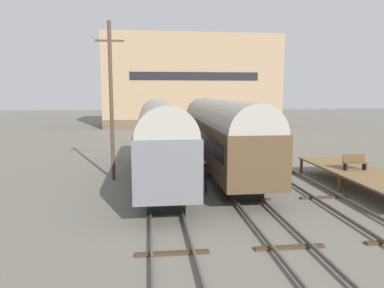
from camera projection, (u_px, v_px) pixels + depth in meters
ground_plane at (233, 187)px, 22.39m from camera, size 200.00×200.00×0.00m
track_left at (162, 187)px, 21.87m from camera, size 2.60×60.00×0.26m
track_middle at (233, 184)px, 22.37m from camera, size 2.60×60.00×0.26m
track_right at (301, 182)px, 22.86m from camera, size 2.60×60.00×0.26m
train_car_grey at (160, 136)px, 23.61m from camera, size 2.95×17.41×5.08m
train_car_brown at (221, 132)px, 25.91m from camera, size 3.08×18.43×5.11m
station_platform at (364, 174)px, 21.28m from camera, size 3.15×10.94×1.06m
bench at (355, 162)px, 22.10m from camera, size 1.40×0.40×0.91m
person_worker at (204, 173)px, 20.88m from camera, size 0.32×0.32×1.84m
utility_pole at (111, 100)px, 23.52m from camera, size 1.80×0.24×9.96m
warehouse_building at (191, 82)px, 62.37m from camera, size 28.03×11.29×14.63m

